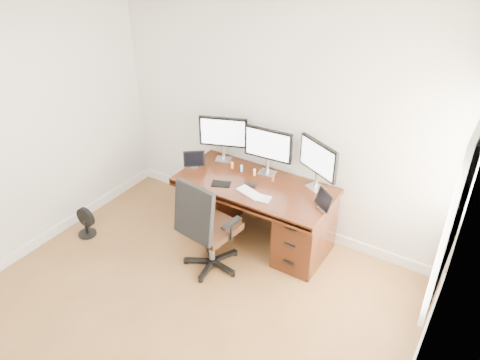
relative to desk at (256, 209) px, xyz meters
The scene contains 19 objects.
ground 1.87m from the desk, 90.00° to the right, with size 4.50×4.50×0.00m, color brown.
back_wall 1.04m from the desk, 90.00° to the left, with size 4.00×0.10×2.70m, color silver.
right_wall 2.80m from the desk, 40.79° to the right, with size 0.10×4.50×2.70m.
desk is the anchor object (origin of this frame).
office_chair 0.71m from the desk, 103.52° to the right, with size 0.64×0.64×1.08m.
floor_fan 1.97m from the desk, 149.84° to the right, with size 0.24×0.21×0.36m.
monitor_left 0.93m from the desk, 157.68° to the left, with size 0.53×0.23×0.53m.
monitor_center 0.72m from the desk, 89.98° to the left, with size 0.55×0.15×0.53m.
monitor_right 0.93m from the desk, 22.33° to the left, with size 0.50×0.28×0.53m.
tablet_left 0.89m from the desk, behind, with size 0.23×0.20×0.19m.
tablet_right 0.91m from the desk, ahead, with size 0.23×0.20×0.19m.
keyboard 0.42m from the desk, 77.48° to the right, with size 0.29×0.13×0.01m, color white.
trackpad 0.48m from the desk, 46.06° to the right, with size 0.13×0.13×0.01m, color silver.
drawing_tablet 0.52m from the desk, 142.49° to the right, with size 0.20×0.13×0.01m, color black.
phone 0.36m from the desk, 108.97° to the right, with size 0.14×0.07×0.01m, color black.
figurine_orange 0.56m from the desk, 162.84° to the left, with size 0.03×0.03×0.08m.
figurine_blue 0.49m from the desk, 155.55° to the left, with size 0.03×0.03×0.08m.
figurine_yellow 0.42m from the desk, 128.26° to the left, with size 0.03×0.03×0.08m.
figurine_brown 0.43m from the desk, 41.13° to the left, with size 0.03×0.03×0.08m.
Camera 1 is at (2.11, -1.88, 3.36)m, focal length 35.00 mm.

